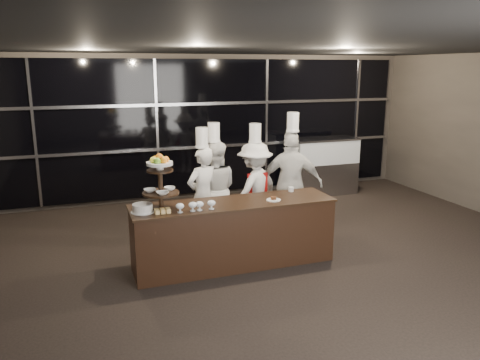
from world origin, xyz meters
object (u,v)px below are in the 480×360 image
object	(u,v)px
display_case	(323,163)
chef_a	(203,194)
layer_cake	(143,208)
display_stand	(160,178)
chef_b	(215,189)
buffet_counter	(234,233)
chef_c	(255,188)
chef_d	(291,183)

from	to	relation	value
display_case	chef_a	world-z (taller)	chef_a
layer_cake	display_stand	bearing A→B (deg)	11.25
display_case	chef_a	distance (m)	3.84
display_case	chef_a	bearing A→B (deg)	-148.27
chef_b	layer_cake	bearing A→B (deg)	-136.67
buffet_counter	display_case	size ratio (longest dim) A/B	1.94
chef_c	chef_d	world-z (taller)	chef_d
layer_cake	display_case	size ratio (longest dim) A/B	0.20
display_stand	display_case	distance (m)	5.12
display_stand	chef_a	world-z (taller)	chef_a
layer_cake	chef_c	size ratio (longest dim) A/B	0.16
buffet_counter	chef_d	world-z (taller)	chef_d
chef_a	chef_c	xyz separation A→B (m)	(0.91, 0.09, -0.01)
chef_a	chef_b	xyz separation A→B (m)	(0.26, 0.23, 0.00)
chef_c	chef_d	distance (m)	0.60
display_case	chef_c	distance (m)	3.05
display_stand	chef_b	size ratio (longest dim) A/B	0.40
display_stand	display_case	size ratio (longest dim) A/B	0.51
buffet_counter	display_stand	distance (m)	1.33
buffet_counter	chef_b	xyz separation A→B (m)	(0.08, 1.21, 0.34)
buffet_counter	layer_cake	size ratio (longest dim) A/B	9.47
buffet_counter	layer_cake	bearing A→B (deg)	-177.71
chef_d	chef_b	bearing A→B (deg)	163.34
chef_b	chef_c	xyz separation A→B (m)	(0.65, -0.13, -0.01)
layer_cake	display_case	xyz separation A→B (m)	(4.34, 3.05, -0.29)
buffet_counter	chef_a	world-z (taller)	chef_a
layer_cake	chef_d	world-z (taller)	chef_d
display_case	chef_b	bearing A→B (deg)	-149.21
buffet_counter	chef_b	size ratio (longest dim) A/B	1.51
display_stand	display_case	xyz separation A→B (m)	(4.09, 3.00, -0.65)
layer_cake	chef_a	distance (m)	1.50
buffet_counter	display_stand	world-z (taller)	display_stand
display_stand	layer_cake	bearing A→B (deg)	-168.75
display_case	chef_d	xyz separation A→B (m)	(-1.81, -2.15, 0.20)
buffet_counter	chef_d	xyz separation A→B (m)	(1.28, 0.85, 0.42)
buffet_counter	chef_c	size ratio (longest dim) A/B	1.53
chef_b	chef_d	bearing A→B (deg)	-16.66
display_stand	chef_d	size ratio (longest dim) A/B	0.36
display_case	chef_a	xyz separation A→B (m)	(-3.27, -2.02, 0.12)
layer_cake	chef_d	bearing A→B (deg)	19.45
buffet_counter	display_stand	size ratio (longest dim) A/B	3.81
display_stand	layer_cake	xyz separation A→B (m)	(-0.25, -0.05, -0.37)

